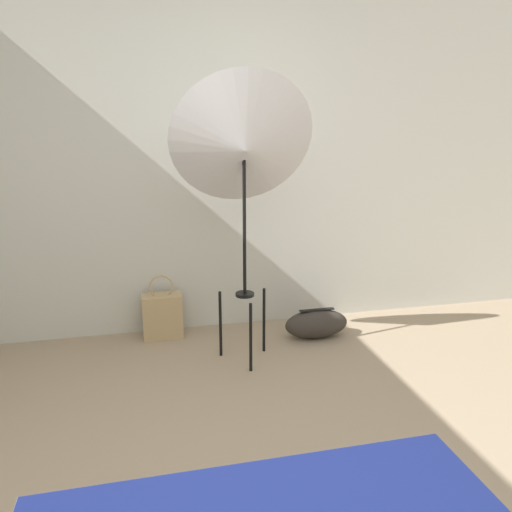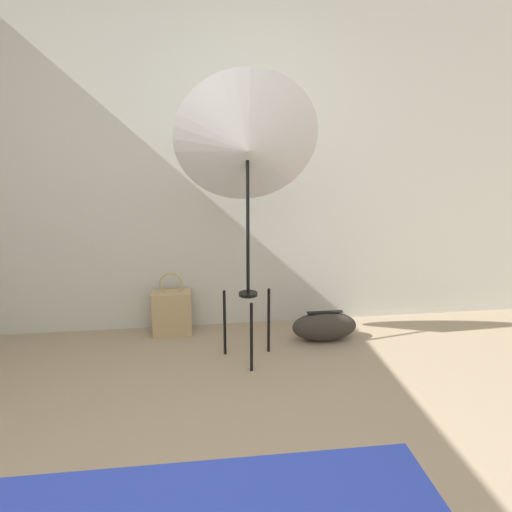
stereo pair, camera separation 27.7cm
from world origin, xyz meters
name	(u,v)px [view 1 (the left image)]	position (x,y,z in m)	size (l,w,h in m)	color
wall_back	(167,158)	(0.00, 2.43, 1.30)	(8.00, 0.05, 2.60)	beige
photo_umbrella	(244,147)	(0.43, 1.78, 1.40)	(0.90, 0.54, 1.85)	black
tote_bag	(163,315)	(-0.09, 2.27, 0.17)	(0.29, 0.16, 0.48)	tan
duffel_bag	(316,324)	(1.01, 2.00, 0.11)	(0.48, 0.21, 0.22)	#332D28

